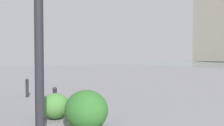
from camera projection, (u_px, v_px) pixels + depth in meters
The scene contains 4 objects.
bollard_near at pixel (55, 99), 6.53m from camera, with size 0.13×0.13×0.76m.
bollard_mid at pixel (27, 87), 8.94m from camera, with size 0.13×0.13×0.75m.
shrub_low at pixel (55, 106), 5.91m from camera, with size 0.80×0.72×0.68m.
shrub_round at pixel (86, 110), 5.03m from camera, with size 1.06×0.95×0.90m.
Camera 1 is at (0.47, 1.69, 1.68)m, focal length 35.70 mm.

